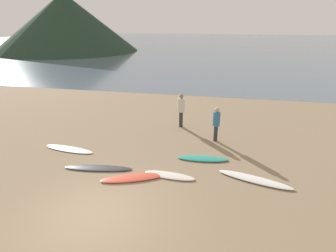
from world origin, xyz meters
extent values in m
cube|color=#8C7559|center=(0.00, 10.00, -0.10)|extent=(120.00, 120.00, 0.20)
cube|color=slate|center=(0.00, 64.75, 0.00)|extent=(140.00, 100.00, 0.01)
cone|color=#1E3323|center=(-25.62, 42.88, 4.99)|extent=(25.34, 25.34, 9.98)
ellipsoid|color=white|center=(-3.10, 4.02, 0.03)|extent=(2.48, 0.86, 0.06)
ellipsoid|color=#333338|center=(-1.07, 2.67, 0.04)|extent=(2.72, 0.89, 0.07)
ellipsoid|color=#D84C38|center=(0.50, 2.26, 0.04)|extent=(2.42, 1.48, 0.09)
ellipsoid|color=silver|center=(1.77, 2.70, 0.04)|extent=(1.97, 0.68, 0.08)
ellipsoid|color=teal|center=(2.84, 4.33, 0.04)|extent=(2.15, 0.75, 0.08)
ellipsoid|color=white|center=(4.84, 3.05, 0.05)|extent=(2.72, 1.28, 0.09)
cylinder|color=#2D2D38|center=(3.23, 6.40, 0.39)|extent=(0.18, 0.18, 0.77)
cylinder|color=teal|center=(3.23, 6.40, 1.11)|extent=(0.34, 0.34, 0.67)
sphere|color=tan|center=(3.23, 6.40, 1.55)|extent=(0.22, 0.22, 0.22)
cylinder|color=#2D2D38|center=(1.30, 7.97, 0.42)|extent=(0.20, 0.20, 0.85)
cylinder|color=beige|center=(1.30, 7.97, 1.21)|extent=(0.37, 0.37, 0.74)
sphere|color=#936B4C|center=(1.30, 7.97, 1.70)|extent=(0.24, 0.24, 0.24)
camera|label=1|loc=(3.63, -6.36, 5.46)|focal=30.46mm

